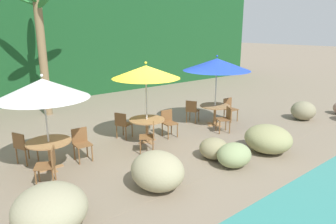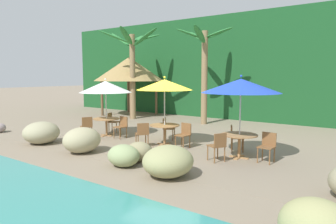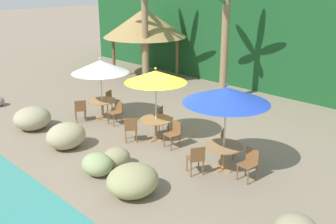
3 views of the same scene
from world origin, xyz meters
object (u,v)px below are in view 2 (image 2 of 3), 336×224
umbrella_white (106,87)px  umbrella_blue (241,86)px  umbrella_yellow (165,85)px  chair_blue_left (218,145)px  chair_yellow_left (142,133)px  chair_blue_inland (235,136)px  palm_tree_second (204,61)px  dining_table_yellow (165,128)px  chair_yellow_inland (167,127)px  chair_white_seaward (122,125)px  dining_table_blue (239,138)px  palm_tree_nearest (132,58)px  chair_white_inland (112,121)px  palapa_hut (129,69)px  dining_table_white (106,121)px  chair_white_left (87,126)px  chair_blue_seaward (268,145)px  chair_yellow_seaward (184,134)px

umbrella_white → umbrella_blue: size_ratio=0.95×
umbrella_yellow → chair_blue_left: 3.25m
chair_yellow_left → chair_blue_inland: same height
chair_yellow_left → palm_tree_second: 6.63m
umbrella_yellow → chair_blue_left: (2.62, -0.94, -1.68)m
umbrella_blue → palm_tree_second: (-4.22, 5.38, 1.06)m
dining_table_yellow → chair_yellow_inland: size_ratio=1.26×
chair_white_seaward → dining_table_blue: 5.11m
umbrella_blue → dining_table_blue: (0.00, -0.00, -1.60)m
chair_yellow_inland → palm_tree_nearest: size_ratio=0.17×
chair_white_inland → palm_tree_second: (2.16, 4.51, 2.77)m
chair_white_seaward → palapa_hut: palapa_hut is taller
dining_table_white → palm_tree_second: palm_tree_second is taller
chair_white_inland → chair_white_left: 1.55m
dining_table_white → palapa_hut: size_ratio=0.25×
chair_yellow_left → dining_table_blue: chair_yellow_left is taller
chair_white_inland → palm_tree_nearest: (-2.20, 3.84, 3.06)m
chair_white_inland → chair_blue_inland: (5.92, -0.15, 0.00)m
chair_white_left → umbrella_yellow: bearing=14.0°
umbrella_white → umbrella_blue: 5.96m
chair_white_inland → chair_blue_left: 6.27m
umbrella_white → chair_yellow_left: 3.09m
chair_white_seaward → palm_tree_second: size_ratio=0.18×
chair_blue_seaward → chair_blue_left: bearing=-145.3°
chair_white_seaward → dining_table_yellow: bearing=-0.2°
dining_table_blue → palapa_hut: 11.76m
umbrella_blue → chair_blue_left: bearing=-112.8°
chair_white_inland → chair_blue_seaward: same height
chair_yellow_seaward → umbrella_blue: (2.09, -0.14, 1.71)m
chair_yellow_left → dining_table_blue: (3.38, 0.59, 0.10)m
umbrella_white → chair_white_left: bearing=-110.4°
chair_yellow_inland → chair_blue_inland: bearing=-3.4°
umbrella_white → chair_blue_inland: umbrella_white is taller
chair_white_seaward → chair_blue_inland: bearing=6.9°
umbrella_blue → chair_blue_inland: (-0.46, 0.72, -1.71)m
chair_yellow_seaward → dining_table_blue: size_ratio=0.79×
chair_yellow_seaward → umbrella_blue: bearing=-3.9°
chair_white_left → chair_blue_seaward: size_ratio=1.00×
dining_table_white → umbrella_yellow: umbrella_yellow is taller
chair_yellow_seaward → dining_table_yellow: bearing=179.6°
chair_white_left → umbrella_yellow: (3.31, 0.83, 1.68)m
palm_tree_nearest → chair_blue_left: bearing=-33.7°
umbrella_blue → chair_blue_left: size_ratio=2.93×
chair_yellow_inland → chair_yellow_left: same height
umbrella_white → umbrella_yellow: (3.01, 0.03, 0.13)m
palm_tree_nearest → chair_blue_inland: bearing=-26.2°
dining_table_white → chair_blue_left: (5.63, -0.91, -0.10)m
chair_yellow_inland → palm_tree_nearest: 7.14m
chair_blue_seaward → chair_white_seaward: bearing=178.8°
umbrella_white → palm_tree_nearest: palm_tree_nearest is taller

